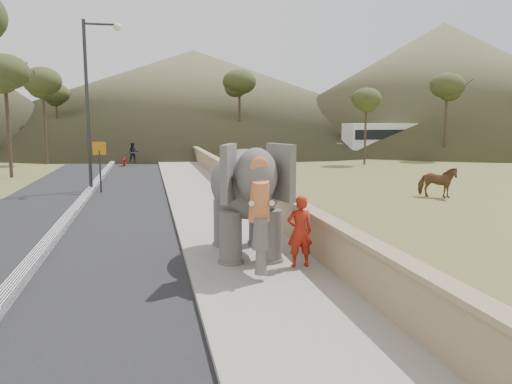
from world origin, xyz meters
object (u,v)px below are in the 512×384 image
lamppost (93,88)px  motorcyclist (128,157)px  cow (437,182)px  elephant_and_man (247,199)px

lamppost → motorcyclist: size_ratio=4.31×
motorcyclist → cow: bearing=-53.4°
motorcyclist → lamppost: bearing=-94.0°
elephant_and_man → motorcyclist: 26.81m
motorcyclist → elephant_and_man: bearing=-81.9°
lamppost → elephant_and_man: (4.71, -13.15, -3.38)m
elephant_and_man → cow: bearing=37.8°
lamppost → cow: bearing=-19.7°
elephant_and_man → lamppost: bearing=109.7°
elephant_and_man → motorcyclist: (-3.76, 26.53, -0.80)m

